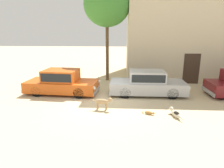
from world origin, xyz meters
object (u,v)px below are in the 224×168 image
object	(u,v)px
stray_cat	(149,113)
acacia_tree_left	(107,5)
stray_dog_spotted	(104,102)
parked_sedan_nearest	(62,82)
stray_dog_tan	(175,113)
parked_sedan_second	(147,83)

from	to	relation	value
stray_cat	acacia_tree_left	bearing A→B (deg)	135.90
acacia_tree_left	stray_dog_spotted	bearing A→B (deg)	-87.26
parked_sedan_nearest	stray_dog_spotted	bearing A→B (deg)	-37.90
stray_cat	stray_dog_spotted	bearing A→B (deg)	-165.32
stray_dog_spotted	stray_dog_tan	xyz separation A→B (m)	(3.14, -0.56, -0.26)
stray_cat	parked_sedan_nearest	bearing A→B (deg)	174.55
stray_cat	stray_dog_tan	bearing A→B (deg)	16.72
stray_dog_tan	stray_cat	distance (m)	1.10
parked_sedan_nearest	stray_cat	xyz separation A→B (m)	(4.75, -2.86, -0.62)
parked_sedan_second	stray_dog_tan	world-z (taller)	parked_sedan_second
parked_sedan_second	stray_cat	size ratio (longest dim) A/B	8.33
stray_dog_spotted	parked_sedan_second	bearing A→B (deg)	55.32
stray_dog_spotted	stray_dog_tan	size ratio (longest dim) A/B	1.03
parked_sedan_nearest	stray_dog_spotted	distance (m)	3.66
parked_sedan_nearest	stray_dog_tan	bearing A→B (deg)	-22.90
stray_dog_spotted	acacia_tree_left	bearing A→B (deg)	100.47
stray_dog_spotted	stray_dog_tan	distance (m)	3.20
stray_dog_tan	acacia_tree_left	bearing A→B (deg)	10.74
stray_dog_spotted	stray_cat	size ratio (longest dim) A/B	1.99
stray_dog_tan	parked_sedan_nearest	bearing A→B (deg)	45.48
stray_dog_spotted	stray_dog_tan	bearing A→B (deg)	-2.45
parked_sedan_second	acacia_tree_left	world-z (taller)	acacia_tree_left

